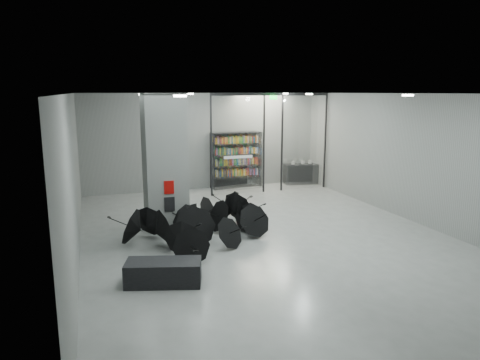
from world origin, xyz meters
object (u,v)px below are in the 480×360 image
object	(u,v)px
bench	(164,272)
bookshelf	(236,160)
column	(165,162)
umbrella_cluster	(204,227)
shop_counter	(301,174)

from	to	relation	value
bench	bookshelf	xyz separation A→B (m)	(4.61, 8.86, 0.93)
column	umbrella_cluster	bearing A→B (deg)	-59.57
umbrella_cluster	column	bearing A→B (deg)	120.43
shop_counter	umbrella_cluster	world-z (taller)	umbrella_cluster
bench	umbrella_cluster	size ratio (longest dim) A/B	0.35
shop_counter	bench	bearing A→B (deg)	-121.96
umbrella_cluster	bookshelf	bearing A→B (deg)	63.76
column	bench	world-z (taller)	column
column	bench	xyz separation A→B (m)	(-0.78, -4.11, -1.74)
bench	umbrella_cluster	distance (m)	3.16
bench	column	bearing A→B (deg)	95.72
column	bench	bearing A→B (deg)	-100.68
bench	bookshelf	bearing A→B (deg)	78.91
column	shop_counter	world-z (taller)	column
bench	shop_counter	bearing A→B (deg)	65.11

